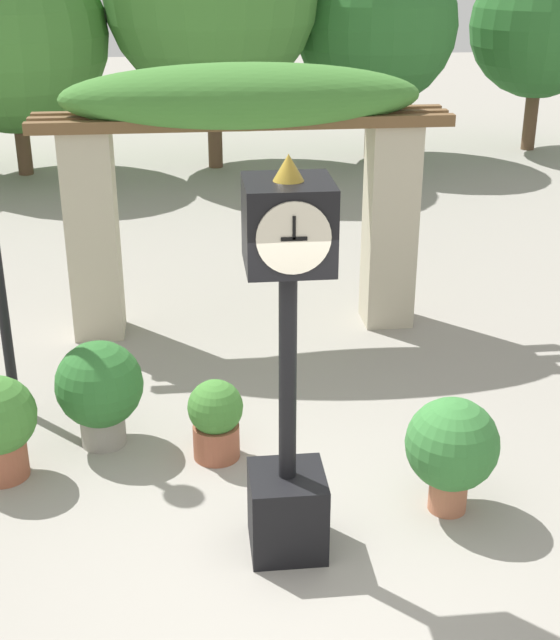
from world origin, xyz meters
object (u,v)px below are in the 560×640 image
object	(u,v)px
potted_plant_near_left	(452,447)
potted_plant_far_left	(100,388)
pedestal_clock	(288,374)
potted_plant_near_right	(216,418)

from	to	relation	value
potted_plant_near_left	potted_plant_far_left	bearing A→B (deg)	154.89
pedestal_clock	potted_plant_near_left	bearing A→B (deg)	14.33
potted_plant_near_left	potted_plant_near_right	size ratio (longest dim) A/B	1.32
potted_plant_near_right	potted_plant_near_left	bearing A→B (deg)	-28.47
pedestal_clock	potted_plant_far_left	distance (m)	2.39
potted_plant_near_left	potted_plant_near_right	distance (m)	2.05
pedestal_clock	potted_plant_near_right	distance (m)	1.75
potted_plant_near_right	potted_plant_far_left	distance (m)	1.07
pedestal_clock	potted_plant_near_right	world-z (taller)	pedestal_clock
potted_plant_near_right	potted_plant_far_left	size ratio (longest dim) A/B	0.75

